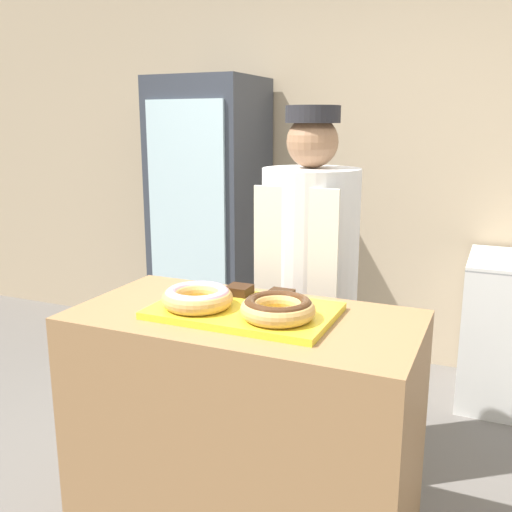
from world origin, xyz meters
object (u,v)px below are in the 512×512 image
(donut_chocolate_glaze, at_px, (278,308))
(beverage_fridge, at_px, (211,220))
(brownie_back_right, at_px, (280,295))
(serving_tray, at_px, (244,311))
(donut_light_glaze, at_px, (198,297))
(baker_person, at_px, (309,292))
(brownie_back_left, at_px, (239,290))

(donut_chocolate_glaze, relative_size, beverage_fridge, 0.13)
(brownie_back_right, xyz_separation_m, beverage_fridge, (-1.14, 1.62, -0.06))
(beverage_fridge, bearing_deg, donut_chocolate_glaze, -56.31)
(serving_tray, xyz_separation_m, donut_light_glaze, (-0.14, -0.06, 0.05))
(serving_tray, distance_m, donut_light_glaze, 0.16)
(donut_light_glaze, bearing_deg, beverage_fridge, 116.86)
(brownie_back_right, relative_size, baker_person, 0.05)
(brownie_back_left, bearing_deg, donut_light_glaze, -108.99)
(brownie_back_right, distance_m, baker_person, 0.53)
(donut_chocolate_glaze, distance_m, brownie_back_right, 0.20)
(serving_tray, bearing_deg, baker_person, 88.52)
(beverage_fridge, bearing_deg, brownie_back_left, -58.80)
(baker_person, bearing_deg, donut_light_glaze, -102.98)
(serving_tray, height_order, beverage_fridge, beverage_fridge)
(serving_tray, xyz_separation_m, beverage_fridge, (-1.06, 1.75, -0.03))
(donut_light_glaze, relative_size, baker_person, 0.14)
(brownie_back_right, xyz_separation_m, baker_person, (-0.06, 0.51, -0.14))
(donut_light_glaze, distance_m, baker_person, 0.73)
(brownie_back_left, xyz_separation_m, baker_person, (0.10, 0.51, -0.14))
(serving_tray, relative_size, brownie_back_left, 7.18)
(donut_light_glaze, xyz_separation_m, brownie_back_left, (0.06, 0.19, -0.02))
(brownie_back_right, bearing_deg, donut_chocolate_glaze, -71.01)
(brownie_back_left, xyz_separation_m, brownie_back_right, (0.16, 0.00, 0.00))
(serving_tray, relative_size, donut_chocolate_glaze, 2.52)
(serving_tray, relative_size, beverage_fridge, 0.32)
(donut_light_glaze, relative_size, beverage_fridge, 0.13)
(serving_tray, distance_m, beverage_fridge, 2.04)
(beverage_fridge, bearing_deg, serving_tray, -58.77)
(brownie_back_left, bearing_deg, brownie_back_right, 0.00)
(donut_light_glaze, distance_m, brownie_back_left, 0.20)
(donut_chocolate_glaze, xyz_separation_m, brownie_back_left, (-0.22, 0.19, -0.02))
(brownie_back_left, distance_m, beverage_fridge, 1.89)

